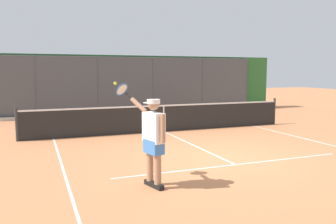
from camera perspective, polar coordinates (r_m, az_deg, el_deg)
ground_plane at (r=8.82m, az=8.67°, el=-7.47°), size 60.00×60.00×0.00m
court_line_markings at (r=8.01m, az=12.24°, el=-8.99°), size 7.57×8.70×0.01m
fence_backdrop at (r=17.88m, az=-7.37°, el=4.45°), size 17.00×1.37×2.94m
tennis_net at (r=12.36m, az=-0.74°, el=-0.98°), size 9.73×0.09×1.07m
tennis_player at (r=6.39m, az=-2.51°, el=-3.97°), size 0.73×1.28×1.94m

